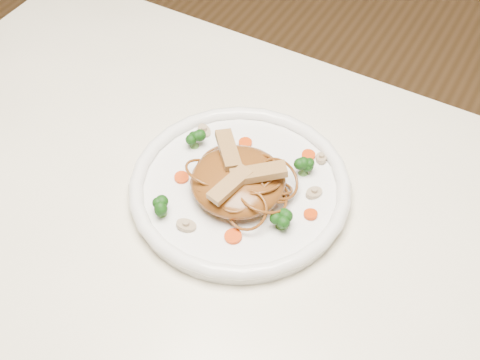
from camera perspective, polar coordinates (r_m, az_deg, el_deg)
The scene contains 19 objects.
table at distance 0.93m, azimuth -1.12°, elevation -9.10°, with size 1.20×0.80×0.75m.
plate at distance 0.89m, azimuth -0.00°, elevation -0.93°, with size 0.30×0.30×0.02m, color white.
noodle_mound at distance 0.86m, azimuth -0.18°, elevation -0.09°, with size 0.13×0.13×0.04m, color brown.
chicken_a at distance 0.84m, azimuth 1.66°, elevation 0.63°, with size 0.07×0.02×0.01m, color #A67F4E.
chicken_b at distance 0.87m, azimuth -1.06°, elevation 2.71°, with size 0.07×0.02×0.01m, color #A67F4E.
chicken_c at distance 0.83m, azimuth -0.89°, elevation -0.41°, with size 0.07×0.02×0.01m, color #A67F4E.
broccoli_0 at distance 0.89m, azimuth 5.65°, elevation 1.33°, with size 0.03×0.03×0.03m, color #15440E, non-canonical shape.
broccoli_1 at distance 0.92m, azimuth -4.09°, elevation 3.72°, with size 0.03×0.03×0.03m, color #15440E, non-canonical shape.
broccoli_2 at distance 0.85m, azimuth -6.99°, elevation -2.32°, with size 0.03×0.03×0.03m, color #15440E, non-canonical shape.
broccoli_3 at distance 0.83m, azimuth 3.67°, elevation -3.43°, with size 0.03×0.03×0.03m, color #15440E, non-canonical shape.
carrot_0 at distance 0.92m, azimuth 6.06°, elevation 2.19°, with size 0.02×0.02×0.01m, color #ED3E08.
carrot_1 at distance 0.89m, azimuth -5.17°, elevation 0.22°, with size 0.02×0.02×0.01m, color #ED3E08.
carrot_2 at distance 0.85m, azimuth 6.24°, elevation -3.03°, with size 0.02×0.02×0.01m, color #ED3E08.
carrot_3 at distance 0.94m, azimuth 0.47°, elevation 3.29°, with size 0.02×0.02×0.01m, color #ED3E08.
carrot_4 at distance 0.83m, azimuth -0.61°, elevation -5.00°, with size 0.02×0.02×0.01m, color #ED3E08.
mushroom_0 at distance 0.84m, azimuth -4.76°, elevation -4.02°, with size 0.03×0.03×0.01m, color #BEAB8E.
mushroom_1 at distance 0.88m, azimuth 6.53°, elevation -1.13°, with size 0.02×0.02×0.01m, color #BEAB8E.
mushroom_2 at distance 0.95m, azimuth -3.18°, elevation 4.34°, with size 0.02×0.02×0.01m, color #BEAB8E.
mushroom_3 at distance 0.92m, azimuth 7.17°, elevation 1.92°, with size 0.02×0.02×0.01m, color #BEAB8E.
Camera 1 is at (0.26, -0.42, 1.44)m, focal length 48.41 mm.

